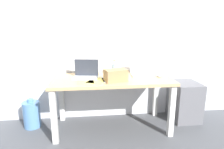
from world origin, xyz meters
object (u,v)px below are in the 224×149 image
water_cooler_jug (32,114)px  filing_cabinet (184,101)px  laptop_left (86,74)px  cardboard_box (116,75)px  laptop_right (141,72)px  desk (112,85)px  beer_bottle (114,69)px  computer_mouse (159,76)px

water_cooler_jug → filing_cabinet: size_ratio=0.72×
laptop_left → water_cooler_jug: size_ratio=0.83×
laptop_left → filing_cabinet: (1.54, 0.10, -0.51)m
laptop_left → cardboard_box: laptop_left is taller
laptop_right → cardboard_box: 0.51m
water_cooler_jug → laptop_right: bearing=-0.9°
desk → water_cooler_jug: size_ratio=3.74×
beer_bottle → laptop_left: bearing=-166.0°
laptop_left → cardboard_box: size_ratio=1.30×
desk → water_cooler_jug: 1.27m
desk → beer_bottle: size_ratio=7.30×
desk → cardboard_box: size_ratio=5.84×
desk → laptop_left: laptop_left is taller
laptop_left → beer_bottle: size_ratio=1.62×
computer_mouse → cardboard_box: bearing=-149.2°
laptop_right → cardboard_box: (-0.42, -0.28, 0.03)m
computer_mouse → filing_cabinet: size_ratio=0.16×
beer_bottle → filing_cabinet: bearing=-0.3°
laptop_left → laptop_right: laptop_left is taller
laptop_right → computer_mouse: 0.27m
laptop_left → water_cooler_jug: laptop_left is taller
desk → water_cooler_jug: (-1.17, 0.15, -0.45)m
laptop_right → filing_cabinet: size_ratio=0.49×
computer_mouse → cardboard_box: 0.67m
filing_cabinet → desk: bearing=-173.0°
laptop_left → computer_mouse: 1.04m
laptop_right → water_cooler_jug: 1.73m
laptop_left → filing_cabinet: bearing=3.6°
filing_cabinet → beer_bottle: bearing=179.7°
laptop_right → filing_cabinet: bearing=1.8°
laptop_right → computer_mouse: laptop_right is taller
laptop_right → beer_bottle: size_ratio=1.33×
laptop_left → computer_mouse: size_ratio=3.64×
beer_bottle → computer_mouse: size_ratio=2.24×
beer_bottle → water_cooler_jug: beer_bottle is taller
filing_cabinet → laptop_left: bearing=-176.4°
desk → filing_cabinet: bearing=7.0°
water_cooler_jug → filing_cabinet: 2.35m
desk → computer_mouse: (0.68, -0.01, 0.12)m
beer_bottle → cardboard_box: beer_bottle is taller
laptop_right → beer_bottle: same height
computer_mouse → cardboard_box: cardboard_box is taller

